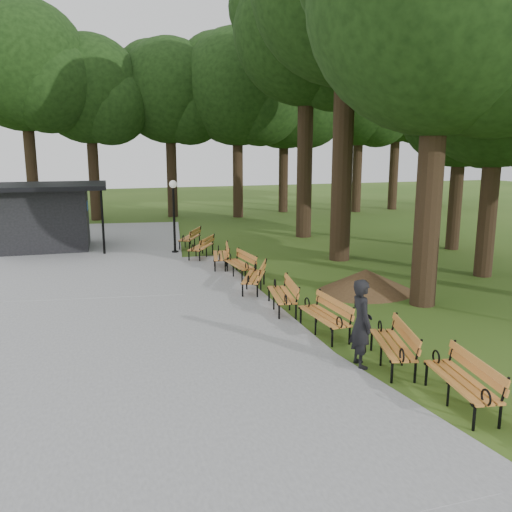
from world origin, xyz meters
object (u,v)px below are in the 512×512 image
object	(u,v)px
kiosk	(46,217)
bench_9	(190,238)
lawn_tree_1	(499,79)
bench_6	(239,265)
person	(361,323)
bench_7	(220,256)
bench_5	(254,277)
lawn_tree_5	(462,105)
bench_8	(201,247)
lamp_post	(174,201)
bench_4	(282,295)
bench_1	(461,381)
lawn_tree_4	(307,32)
bench_2	(392,345)
bench_3	(324,316)
dirt_mound	(365,281)

from	to	relation	value
kiosk	bench_9	bearing A→B (deg)	-11.78
lawn_tree_1	bench_6	bearing A→B (deg)	162.28
person	bench_7	distance (m)	9.72
bench_5	lawn_tree_5	distance (m)	12.49
bench_7	bench_8	world-z (taller)	same
lamp_post	bench_4	bearing A→B (deg)	-81.89
kiosk	bench_4	size ratio (longest dim) A/B	2.40
kiosk	bench_4	distance (m)	13.30
bench_4	lawn_tree_5	world-z (taller)	lawn_tree_5
person	lawn_tree_5	distance (m)	15.21
bench_6	bench_8	bearing A→B (deg)	-176.32
bench_7	lawn_tree_1	xyz separation A→B (m)	(8.26, -4.24, 6.11)
bench_5	person	bearing A→B (deg)	28.34
person	bench_1	xyz separation A→B (m)	(0.77, -2.05, -0.47)
bench_6	lawn_tree_4	world-z (taller)	lawn_tree_4
bench_1	bench_4	distance (m)	6.11
bench_8	lawn_tree_1	size ratio (longest dim) A/B	0.20
bench_2	lawn_tree_5	world-z (taller)	lawn_tree_5
bench_4	bench_5	xyz separation A→B (m)	(-0.06, 2.18, 0.00)
lawn_tree_1	bench_5	bearing A→B (deg)	175.01
bench_3	bench_6	distance (m)	6.09
dirt_mound	person	bearing A→B (deg)	-121.51
dirt_mound	lawn_tree_4	size ratio (longest dim) A/B	0.20
bench_6	bench_8	size ratio (longest dim) A/B	1.00
bench_9	lawn_tree_1	distance (m)	13.51
bench_6	bench_9	xyz separation A→B (m)	(-0.45, 5.98, 0.00)
dirt_mound	bench_9	world-z (taller)	bench_9
kiosk	bench_3	distance (m)	15.23
bench_9	lawn_tree_4	world-z (taller)	lawn_tree_4
kiosk	bench_1	distance (m)	19.14
bench_4	lawn_tree_4	distance (m)	15.46
kiosk	bench_2	world-z (taller)	kiosk
bench_1	lawn_tree_5	xyz separation A→B (m)	(9.51, 11.98, 5.69)
kiosk	bench_7	world-z (taller)	kiosk
kiosk	lamp_post	distance (m)	5.82
bench_4	bench_6	bearing A→B (deg)	-169.33
lawn_tree_1	lawn_tree_4	world-z (taller)	lawn_tree_4
bench_9	lamp_post	bearing A→B (deg)	-10.21
bench_6	bench_9	distance (m)	6.00
lamp_post	dirt_mound	distance (m)	9.30
kiosk	bench_3	world-z (taller)	kiosk
person	dirt_mound	bearing A→B (deg)	-23.14
kiosk	bench_5	xyz separation A→B (m)	(6.30, -9.45, -0.99)
bench_8	lawn_tree_4	world-z (taller)	lawn_tree_4
person	bench_5	size ratio (longest dim) A/B	0.96
bench_4	lawn_tree_1	bearing A→B (deg)	111.60
lawn_tree_5	bench_8	bearing A→B (deg)	170.79
bench_2	lawn_tree_1	size ratio (longest dim) A/B	0.20
bench_5	lawn_tree_5	bearing A→B (deg)	136.36
dirt_mound	bench_6	size ratio (longest dim) A/B	1.36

